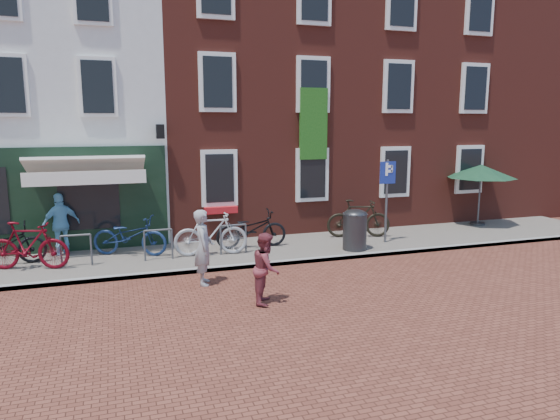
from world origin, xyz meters
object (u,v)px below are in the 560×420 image
object	(u,v)px
bicycle_2	(130,236)
woman	(203,247)
bicycle_3	(211,234)
bicycle_1	(28,246)
bicycle_4	(251,229)
parasol	(481,169)
cafe_person	(61,224)
bicycle_5	(359,218)
litter_bin	(355,227)
bicycle_0	(2,245)
boy	(266,268)
parking_sign	(387,187)

from	to	relation	value
bicycle_2	woman	bearing A→B (deg)	-127.80
bicycle_2	bicycle_3	xyz separation A→B (m)	(2.08, -0.69, 0.06)
bicycle_1	bicycle_3	world-z (taller)	same
bicycle_2	bicycle_4	xyz separation A→B (m)	(3.34, -0.20, 0.00)
woman	parasol	bearing A→B (deg)	-63.15
cafe_person	bicycle_5	xyz separation A→B (m)	(8.61, -0.61, -0.25)
bicycle_1	litter_bin	bearing A→B (deg)	-78.64
parasol	litter_bin	bearing A→B (deg)	-162.37
bicycle_4	litter_bin	bearing A→B (deg)	-111.10
bicycle_0	bicycle_4	world-z (taller)	same
parasol	boy	distance (m)	10.49
litter_bin	woman	distance (m)	4.76
woman	bicycle_4	xyz separation A→B (m)	(1.82, 2.59, -0.23)
boy	bicycle_1	bearing A→B (deg)	75.34
woman	bicycle_3	xyz separation A→B (m)	(0.56, 2.10, -0.17)
bicycle_3	cafe_person	bearing A→B (deg)	76.01
parking_sign	bicycle_0	bearing A→B (deg)	175.83
bicycle_1	cafe_person	bearing A→B (deg)	-11.38
litter_bin	bicycle_2	xyz separation A→B (m)	(-6.05, 1.34, -0.10)
woman	boy	size ratio (longest dim) A/B	1.18
parking_sign	bicycle_4	xyz separation A→B (m)	(-3.98, 0.65, -1.15)
woman	bicycle_0	xyz separation A→B (m)	(-4.60, 2.70, -0.23)
parasol	boy	xyz separation A→B (m)	(-9.21, -4.86, -1.33)
litter_bin	bicycle_1	bearing A→B (deg)	175.11
bicycle_3	bicycle_4	world-z (taller)	bicycle_3
cafe_person	bicycle_4	distance (m)	5.17
litter_bin	bicycle_5	xyz separation A→B (m)	(0.81, 1.37, -0.04)
parking_sign	bicycle_2	world-z (taller)	parking_sign
parking_sign	bicycle_3	size ratio (longest dim) A/B	1.25
litter_bin	cafe_person	size ratio (longest dim) A/B	0.73
bicycle_3	bicycle_5	world-z (taller)	same
bicycle_1	bicycle_4	size ratio (longest dim) A/B	0.97
parasol	bicycle_1	xyz separation A→B (m)	(-14.14, -1.08, -1.37)
litter_bin	boy	bearing A→B (deg)	-139.11
parking_sign	bicycle_5	distance (m)	1.47
parking_sign	bicycle_0	distance (m)	10.49
boy	bicycle_3	size ratio (longest dim) A/B	0.74
bicycle_1	bicycle_3	xyz separation A→B (m)	(4.49, -0.07, 0.00)
parking_sign	bicycle_1	xyz separation A→B (m)	(-9.73, 0.23, -1.09)
parking_sign	woman	size ratio (longest dim) A/B	1.43
bicycle_3	boy	bearing A→B (deg)	-167.82
bicycle_0	bicycle_5	xyz separation A→B (m)	(9.94, 0.12, 0.06)
litter_bin	bicycle_2	distance (m)	6.20
bicycle_1	bicycle_0	bearing A→B (deg)	67.98
bicycle_0	bicycle_1	world-z (taller)	bicycle_1
litter_bin	bicycle_1	size ratio (longest dim) A/B	0.62
boy	bicycle_4	size ratio (longest dim) A/B	0.72
parking_sign	bicycle_1	world-z (taller)	parking_sign
bicycle_1	parking_sign	bearing A→B (deg)	-75.11
litter_bin	bicycle_5	world-z (taller)	litter_bin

